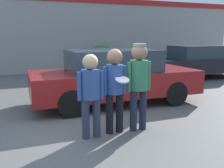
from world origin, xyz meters
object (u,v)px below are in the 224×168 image
object	(u,v)px
person_left	(91,89)
parked_car_near	(115,77)
shrub	(102,59)
person_right	(139,78)
person_middle_with_frisbee	(115,84)
parked_car_far	(199,62)

from	to	relation	value
person_left	parked_car_near	world-z (taller)	person_left
person_left	shrub	distance (m)	8.92
person_right	parked_car_near	xyz separation A→B (m)	(0.32, 2.19, -0.32)
person_right	shrub	size ratio (longest dim) A/B	1.23
parked_car_near	shrub	world-z (taller)	parked_car_near
person_middle_with_frisbee	parked_car_near	bearing A→B (deg)	68.84
person_right	shrub	world-z (taller)	person_right
parked_car_near	shrub	size ratio (longest dim) A/B	3.27
parked_car_near	person_right	bearing A→B (deg)	-98.24
person_middle_with_frisbee	shrub	distance (m)	8.69
person_left	parked_car_near	distance (m)	2.61
person_left	parked_car_near	size ratio (longest dim) A/B	0.34
parked_car_far	shrub	size ratio (longest dim) A/B	3.24
parked_car_far	shrub	distance (m)	4.99
parked_car_near	parked_car_far	world-z (taller)	parked_car_near
person_right	shrub	distance (m)	8.59
shrub	parked_car_far	bearing A→B (deg)	-42.84
person_right	parked_car_near	bearing A→B (deg)	81.76
person_middle_with_frisbee	shrub	xyz separation A→B (m)	(2.51, 8.31, -0.28)
person_middle_with_frisbee	parked_car_far	size ratio (longest dim) A/B	0.36
person_left	parked_car_far	size ratio (longest dim) A/B	0.34
parked_car_near	person_middle_with_frisbee	bearing A→B (deg)	-111.16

